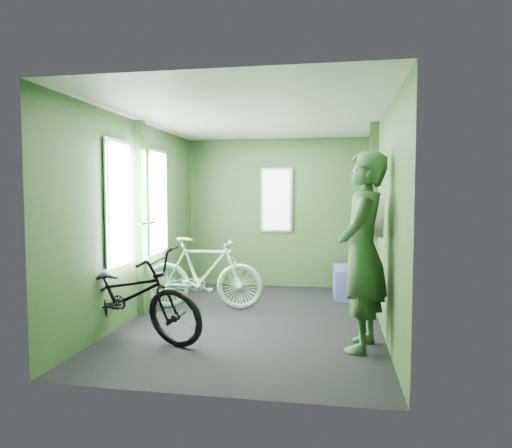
% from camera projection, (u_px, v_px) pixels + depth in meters
% --- Properties ---
extents(room, '(4.00, 4.02, 2.31)m').
position_uv_depth(room, '(252.00, 195.00, 5.18)').
color(room, black).
rests_on(room, ground).
extents(bicycle_black, '(1.89, 1.22, 1.01)m').
position_uv_depth(bicycle_black, '(127.00, 340.00, 4.51)').
color(bicycle_black, black).
rests_on(bicycle_black, ground).
extents(bicycle_mint, '(1.54, 0.57, 0.92)m').
position_uv_depth(bicycle_mint, '(203.00, 309.00, 5.74)').
color(bicycle_mint, '#90CDA8').
rests_on(bicycle_mint, ground).
extents(passenger, '(0.57, 0.74, 1.83)m').
position_uv_depth(passenger, '(362.00, 251.00, 4.20)').
color(passenger, '#304F2B').
rests_on(passenger, ground).
extents(waste_box, '(0.27, 0.38, 0.93)m').
position_uv_depth(waste_box, '(364.00, 274.00, 5.61)').
color(waste_box, gray).
rests_on(waste_box, ground).
extents(bench_seat, '(0.49, 0.83, 0.86)m').
position_uv_depth(bench_seat, '(352.00, 278.00, 6.44)').
color(bench_seat, navy).
rests_on(bench_seat, ground).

